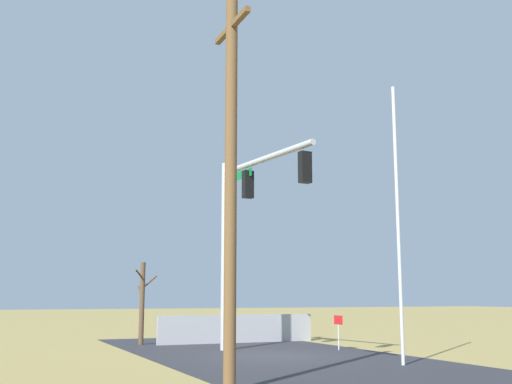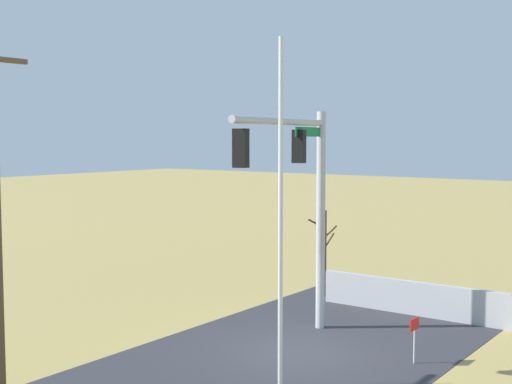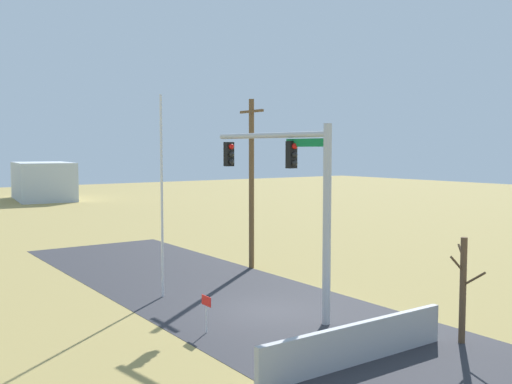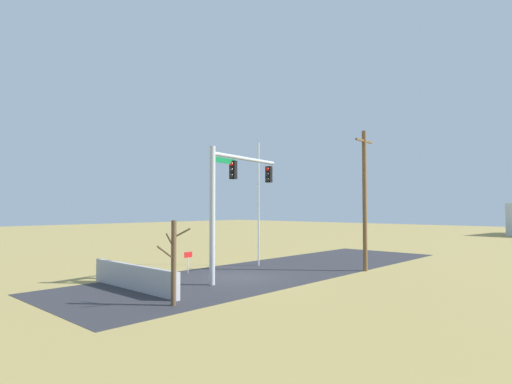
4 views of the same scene
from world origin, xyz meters
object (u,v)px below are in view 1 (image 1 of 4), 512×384
bare_tree (142,302)px  signal_mast (244,216)px  utility_pole (231,179)px  flagpole (398,221)px  open_sign (338,324)px

bare_tree → signal_mast: bearing=-156.1°
utility_pole → flagpole: bearing=-66.7°
signal_mast → flagpole: bearing=-152.4°
signal_mast → flagpole: 5.86m
utility_pole → bare_tree: utility_pole is taller
open_sign → flagpole: bearing=169.7°
signal_mast → utility_pole: (-7.82, 3.48, -0.28)m
utility_pole → open_sign: bearing=-42.7°
flagpole → utility_pole: 6.74m
bare_tree → open_sign: size_ratio=2.68×
utility_pole → bare_tree: (13.02, -1.18, -2.67)m
signal_mast → flagpole: (-5.16, -2.70, -0.61)m
flagpole → utility_pole: (-2.66, 6.18, 0.32)m
flagpole → open_sign: 5.99m
bare_tree → open_sign: bearing=-132.1°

